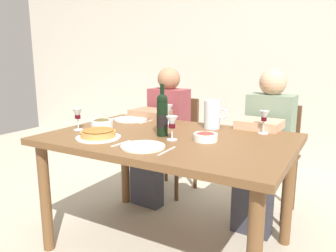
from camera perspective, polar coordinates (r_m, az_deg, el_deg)
ground_plane at (r=2.32m, az=0.10°, el=-20.33°), size 8.00×8.00×0.00m
back_wall at (r=4.07m, az=16.33°, el=13.66°), size 8.00×0.10×2.80m
dining_table at (r=2.05m, az=0.10°, el=-4.28°), size 1.50×1.00×0.76m
wine_bottle at (r=2.00m, az=-1.02°, el=2.01°), size 0.07×0.07×0.32m
water_pitcher at (r=2.25m, az=7.80°, el=1.75°), size 0.16×0.11×0.19m
baked_tart at (r=2.00m, az=-12.19°, el=-1.36°), size 0.27×0.27×0.06m
salad_bowl at (r=1.91m, az=6.60°, el=-1.85°), size 0.14×0.14×0.05m
olive_bowl at (r=2.31m, az=-11.60°, el=0.52°), size 0.16×0.16×0.06m
wine_glass_left_diner at (r=2.25m, az=-15.63°, el=1.89°), size 0.07×0.07×0.15m
wine_glass_right_diner at (r=2.37m, az=0.07°, el=2.77°), size 0.06×0.06×0.14m
wine_glass_centre at (r=2.16m, az=16.56°, el=1.47°), size 0.06×0.06×0.15m
wine_glass_spare at (r=1.90m, az=0.71°, el=0.45°), size 0.07×0.07×0.14m
dinner_plate_left_setting at (r=1.76m, az=-4.42°, el=-3.62°), size 0.24×0.24×0.01m
dinner_plate_right_setting at (r=2.56m, az=-6.62°, el=1.17°), size 0.26×0.26×0.01m
fork_left_setting at (r=1.85m, az=-8.28°, el=-3.09°), size 0.03×0.16×0.00m
knife_left_setting at (r=1.69m, az=-0.19°, el=-4.42°), size 0.01×0.18×0.00m
knife_right_setting at (r=2.47m, az=-3.81°, el=0.78°), size 0.02×0.18×0.00m
spoon_right_setting at (r=2.65m, az=-9.24°, el=1.38°), size 0.02×0.16×0.00m
chair_left at (r=3.07m, az=1.36°, el=-2.10°), size 0.43×0.43×0.87m
diner_left at (r=2.85m, az=-1.13°, el=-0.72°), size 0.36×0.52×1.16m
chair_right at (r=2.77m, az=17.87°, el=-4.27°), size 0.42×0.42×0.87m
diner_right at (r=2.51m, az=16.69°, el=-2.95°), size 0.35×0.52×1.16m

